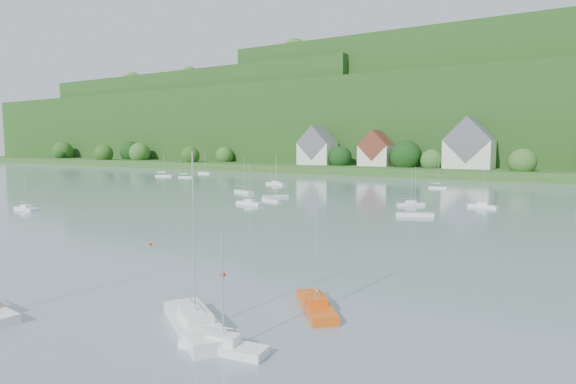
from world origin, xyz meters
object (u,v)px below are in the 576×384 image
(near_sailboat_6, at_px, (26,208))
(near_sailboat_3, at_px, (223,345))
(near_sailboat_4, at_px, (196,323))
(near_sailboat_5, at_px, (316,304))

(near_sailboat_6, bearing_deg, near_sailboat_3, -20.54)
(near_sailboat_3, bearing_deg, near_sailboat_6, 149.90)
(near_sailboat_4, xyz_separation_m, near_sailboat_5, (4.59, 7.32, -0.08))
(near_sailboat_4, height_order, near_sailboat_6, near_sailboat_4)
(near_sailboat_3, height_order, near_sailboat_5, near_sailboat_5)
(near_sailboat_4, relative_size, near_sailboat_6, 1.52)
(near_sailboat_6, bearing_deg, near_sailboat_5, -13.58)
(near_sailboat_3, distance_m, near_sailboat_5, 8.81)
(near_sailboat_4, bearing_deg, near_sailboat_5, 90.72)
(near_sailboat_3, distance_m, near_sailboat_4, 3.70)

